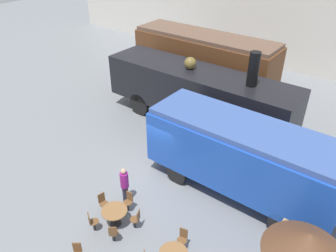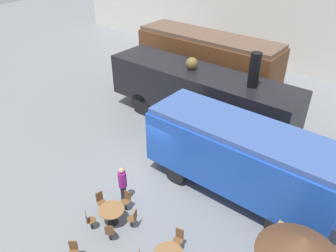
{
  "view_description": "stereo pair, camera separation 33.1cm",
  "coord_description": "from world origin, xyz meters",
  "px_view_note": "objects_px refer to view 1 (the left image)",
  "views": [
    {
      "loc": [
        7.82,
        -9.46,
        9.84
      ],
      "look_at": [
        -0.14,
        1.0,
        1.6
      ],
      "focal_mm": 35.0,
      "sensor_mm": 36.0,
      "label": 1
    },
    {
      "loc": [
        8.08,
        -9.26,
        9.84
      ],
      "look_at": [
        -0.14,
        1.0,
        1.6
      ],
      "focal_mm": 35.0,
      "sensor_mm": 36.0,
      "label": 2
    }
  ],
  "objects_px": {
    "passenger_coach_wooden": "(204,58)",
    "visitor_person": "(125,184)",
    "streamlined_locomotive": "(258,160)",
    "cafe_table_far": "(115,213)",
    "steam_locomotive": "(198,91)"
  },
  "relations": [
    {
      "from": "steam_locomotive",
      "to": "cafe_table_far",
      "type": "bearing_deg",
      "value": -78.83
    },
    {
      "from": "steam_locomotive",
      "to": "visitor_person",
      "type": "distance_m",
      "value": 7.11
    },
    {
      "from": "streamlined_locomotive",
      "to": "cafe_table_far",
      "type": "height_order",
      "value": "streamlined_locomotive"
    },
    {
      "from": "streamlined_locomotive",
      "to": "visitor_person",
      "type": "height_order",
      "value": "streamlined_locomotive"
    },
    {
      "from": "streamlined_locomotive",
      "to": "steam_locomotive",
      "type": "bearing_deg",
      "value": 145.2
    },
    {
      "from": "passenger_coach_wooden",
      "to": "visitor_person",
      "type": "distance_m",
      "value": 11.31
    },
    {
      "from": "cafe_table_far",
      "to": "visitor_person",
      "type": "distance_m",
      "value": 1.3
    },
    {
      "from": "cafe_table_far",
      "to": "steam_locomotive",
      "type": "bearing_deg",
      "value": 101.17
    },
    {
      "from": "visitor_person",
      "to": "passenger_coach_wooden",
      "type": "bearing_deg",
      "value": 105.91
    },
    {
      "from": "steam_locomotive",
      "to": "visitor_person",
      "type": "xyz_separation_m",
      "value": [
        1.06,
        -6.94,
        -1.12
      ]
    },
    {
      "from": "streamlined_locomotive",
      "to": "cafe_table_far",
      "type": "bearing_deg",
      "value": -127.52
    },
    {
      "from": "cafe_table_far",
      "to": "visitor_person",
      "type": "height_order",
      "value": "visitor_person"
    },
    {
      "from": "streamlined_locomotive",
      "to": "cafe_table_far",
      "type": "distance_m",
      "value": 5.88
    },
    {
      "from": "steam_locomotive",
      "to": "streamlined_locomotive",
      "type": "bearing_deg",
      "value": -34.8
    },
    {
      "from": "passenger_coach_wooden",
      "to": "visitor_person",
      "type": "height_order",
      "value": "passenger_coach_wooden"
    }
  ]
}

